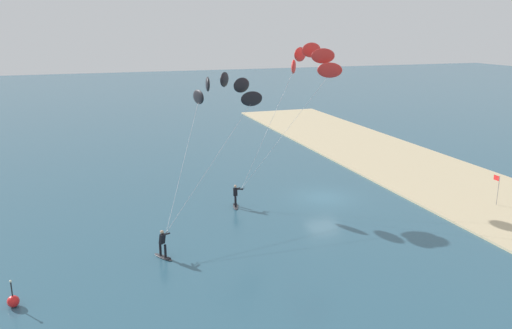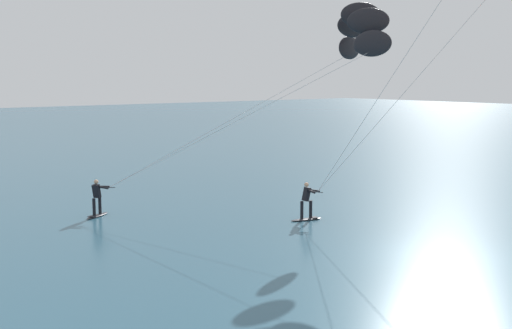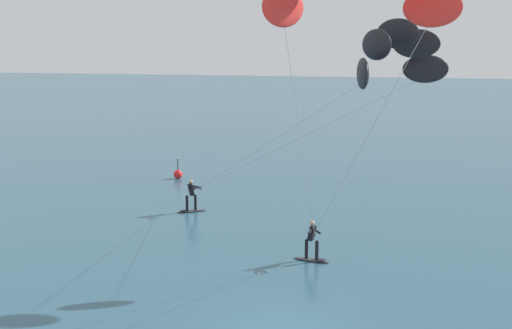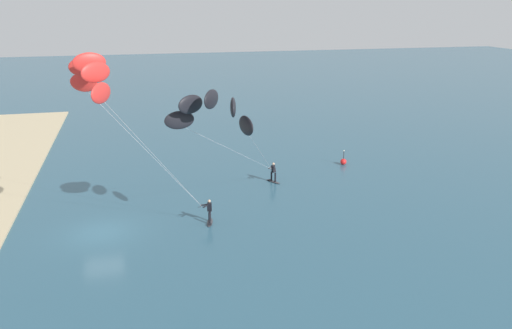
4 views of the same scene
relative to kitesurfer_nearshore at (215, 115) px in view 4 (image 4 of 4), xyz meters
name	(u,v)px [view 4 (image 4 of 4)]	position (x,y,z in m)	size (l,w,h in m)	color
ground_plane	(101,233)	(-2.78, -7.17, -7.98)	(240.00, 240.00, 0.00)	#2D566B
kitesurfer_nearshore	(215,115)	(0.00, 0.00, 0.00)	(12.73, 9.74, 9.53)	#333338
kitesurfer_mid_water	(96,82)	(-0.83, -6.49, 2.02)	(5.54, 8.43, 11.63)	#333338
marker_buoy	(343,161)	(-12.59, 13.79, -7.68)	(0.56, 0.56, 1.38)	red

